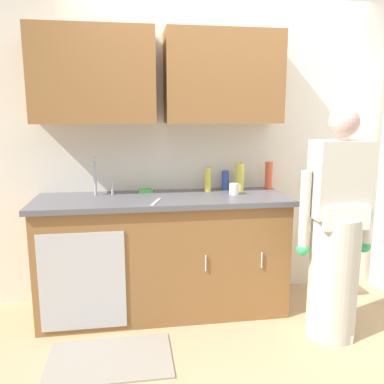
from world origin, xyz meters
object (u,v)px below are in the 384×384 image
at_px(bottle_water_tall, 269,175).
at_px(cup_by_sink, 234,189).
at_px(bottle_soap, 208,180).
at_px(person_at_sink, 336,243).
at_px(bottle_dish_liquid, 240,177).
at_px(bottle_cleaner_spray, 226,180).
at_px(knife_on_counter, 156,202).
at_px(sponge, 146,191).
at_px(sink, 100,200).

relative_size(bottle_water_tall, cup_by_sink, 2.62).
xyz_separation_m(bottle_water_tall, bottle_soap, (-0.54, -0.03, -0.02)).
xyz_separation_m(person_at_sink, bottle_water_tall, (-0.23, 0.77, 0.36)).
xyz_separation_m(person_at_sink, bottle_soap, (-0.76, 0.75, 0.35)).
relative_size(bottle_dish_liquid, bottle_cleaner_spray, 1.42).
relative_size(cup_by_sink, knife_on_counter, 0.37).
distance_m(person_at_sink, bottle_dish_liquid, 0.96).
distance_m(person_at_sink, sponge, 1.51).
distance_m(bottle_water_tall, bottle_soap, 0.54).
relative_size(bottle_soap, cup_by_sink, 2.21).
bearing_deg(bottle_dish_liquid, bottle_water_tall, 5.88).
xyz_separation_m(person_at_sink, cup_by_sink, (-0.58, 0.58, 0.29)).
distance_m(bottle_dish_liquid, bottle_water_tall, 0.27).
bearing_deg(cup_by_sink, bottle_water_tall, 28.91).
bearing_deg(bottle_cleaner_spray, bottle_soap, -162.85).
distance_m(sink, bottle_soap, 0.89).
bearing_deg(person_at_sink, bottle_soap, 135.63).
relative_size(sink, cup_by_sink, 5.64).
relative_size(sink, bottle_dish_liquid, 2.17).
distance_m(sink, bottle_cleaner_spray, 1.06).
xyz_separation_m(bottle_soap, knife_on_counter, (-0.45, -0.36, -0.10)).
relative_size(sink, sponge, 4.55).
relative_size(bottle_dish_liquid, bottle_soap, 1.17).
height_order(person_at_sink, bottle_soap, person_at_sink).
height_order(knife_on_counter, sponge, sponge).
height_order(person_at_sink, knife_on_counter, person_at_sink).
bearing_deg(sponge, cup_by_sink, -15.22).
xyz_separation_m(cup_by_sink, knife_on_counter, (-0.63, -0.19, -0.04)).
distance_m(person_at_sink, knife_on_counter, 1.30).
distance_m(bottle_dish_liquid, bottle_soap, 0.27).
height_order(cup_by_sink, knife_on_counter, cup_by_sink).
xyz_separation_m(bottle_dish_liquid, bottle_water_tall, (0.27, 0.03, 0.00)).
height_order(sink, cup_by_sink, sink).
height_order(bottle_cleaner_spray, sponge, bottle_cleaner_spray).
xyz_separation_m(knife_on_counter, sponge, (-0.06, 0.38, 0.01)).
xyz_separation_m(sink, knife_on_counter, (0.42, -0.19, 0.02)).
height_order(bottle_cleaner_spray, knife_on_counter, bottle_cleaner_spray).
bearing_deg(cup_by_sink, knife_on_counter, -163.33).
xyz_separation_m(person_at_sink, bottle_dish_liquid, (-0.49, 0.74, 0.36)).
bearing_deg(sponge, knife_on_counter, -80.76).
height_order(person_at_sink, bottle_dish_liquid, person_at_sink).
bearing_deg(sink, person_at_sink, -19.48).
xyz_separation_m(bottle_dish_liquid, knife_on_counter, (-0.72, -0.36, -0.11)).
distance_m(bottle_dish_liquid, bottle_cleaner_spray, 0.12).
relative_size(bottle_water_tall, bottle_cleaner_spray, 1.43).
height_order(bottle_soap, sponge, bottle_soap).
bearing_deg(sink, bottle_dish_liquid, 8.34).
bearing_deg(knife_on_counter, person_at_sink, 89.94).
distance_m(person_at_sink, bottle_water_tall, 0.88).
xyz_separation_m(bottle_cleaner_spray, cup_by_sink, (0.02, -0.22, -0.04)).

